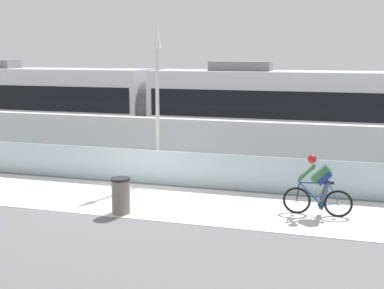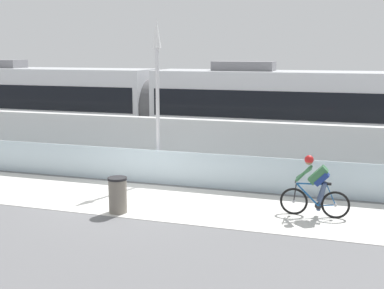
{
  "view_description": "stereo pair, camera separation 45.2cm",
  "coord_description": "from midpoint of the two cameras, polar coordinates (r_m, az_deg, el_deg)",
  "views": [
    {
      "loc": [
        5.57,
        -12.97,
        4.22
      ],
      "look_at": [
        1.16,
        2.35,
        1.25
      ],
      "focal_mm": 47.16,
      "sensor_mm": 36.0,
      "label": 1
    },
    {
      "loc": [
        6.0,
        -12.84,
        4.22
      ],
      "look_at": [
        1.16,
        2.35,
        1.25
      ],
      "focal_mm": 47.16,
      "sensor_mm": 36.0,
      "label": 2
    }
  ],
  "objects": [
    {
      "name": "bike_path_deck",
      "position": [
        14.76,
        -6.22,
        -6.1
      ],
      "size": [
        32.0,
        3.2,
        0.01
      ],
      "primitive_type": "cube",
      "color": "silver",
      "rests_on": "ground"
    },
    {
      "name": "concrete_barrier_wall",
      "position": [
        17.84,
        -1.55,
        -0.02
      ],
      "size": [
        32.0,
        0.36,
        1.89
      ],
      "primitive_type": "cube",
      "color": "silver",
      "rests_on": "ground"
    },
    {
      "name": "glass_parapet",
      "position": [
        16.27,
        -3.63,
        -2.52
      ],
      "size": [
        32.0,
        0.05,
        1.09
      ],
      "primitive_type": "cube",
      "color": "silver",
      "rests_on": "ground"
    },
    {
      "name": "tram_rail_near",
      "position": [
        20.34,
        0.76,
        -1.41
      ],
      "size": [
        32.0,
        0.08,
        0.01
      ],
      "primitive_type": "cube",
      "color": "#595654",
      "rests_on": "ground"
    },
    {
      "name": "lamp_post_antenna",
      "position": [
        16.13,
        -3.14,
        7.24
      ],
      "size": [
        0.28,
        0.28,
        5.2
      ],
      "color": "gray",
      "rests_on": "ground"
    },
    {
      "name": "cyclist_on_bike",
      "position": [
        13.37,
        14.73,
        -4.71
      ],
      "size": [
        1.77,
        0.58,
        1.61
      ],
      "color": "black",
      "rests_on": "ground"
    },
    {
      "name": "tram_rail_far",
      "position": [
        21.69,
        1.86,
        -0.66
      ],
      "size": [
        32.0,
        0.08,
        0.01
      ],
      "primitive_type": "cube",
      "color": "#595654",
      "rests_on": "ground"
    },
    {
      "name": "ground_plane",
      "position": [
        14.76,
        -6.22,
        -6.13
      ],
      "size": [
        200.0,
        200.0,
        0.0
      ],
      "primitive_type": "plane",
      "color": "slate"
    },
    {
      "name": "tram",
      "position": [
        21.34,
        -3.62,
        4.27
      ],
      "size": [
        22.56,
        2.54,
        3.81
      ],
      "color": "silver",
      "rests_on": "ground"
    },
    {
      "name": "trash_bin",
      "position": [
        13.44,
        -7.44,
        -5.69
      ],
      "size": [
        0.51,
        0.51,
        0.96
      ],
      "color": "slate",
      "rests_on": "ground"
    }
  ]
}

